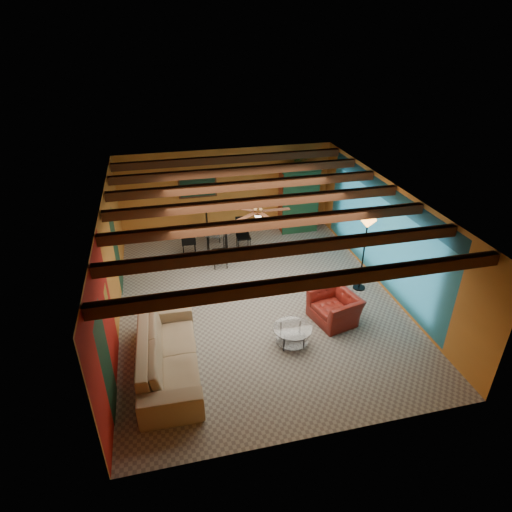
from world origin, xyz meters
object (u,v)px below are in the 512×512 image
object	(u,v)px
coffee_table	(292,335)
potted_plant	(300,162)
vase	(215,218)
sofa	(168,354)
armoire	(298,201)
floor_lamp	(363,255)
dining_table	(216,237)
armchair	(335,308)

from	to	relation	value
coffee_table	potted_plant	xyz separation A→B (m)	(1.87, 5.38, 2.03)
potted_plant	vase	xyz separation A→B (m)	(-2.79, -1.02, -1.12)
sofa	potted_plant	world-z (taller)	potted_plant
sofa	armoire	world-z (taller)	armoire
vase	potted_plant	bearing A→B (deg)	20.04
armoire	floor_lamp	size ratio (longest dim) A/B	1.03
floor_lamp	vase	size ratio (longest dim) A/B	10.19
coffee_table	armoire	xyz separation A→B (m)	(1.87, 5.38, 0.78)
coffee_table	potted_plant	world-z (taller)	potted_plant
dining_table	armoire	size ratio (longest dim) A/B	0.99
coffee_table	dining_table	xyz separation A→B (m)	(-0.92, 4.36, 0.30)
armoire	floor_lamp	xyz separation A→B (m)	(0.45, -3.73, -0.03)
sofa	floor_lamp	size ratio (longest dim) A/B	1.47
coffee_table	dining_table	distance (m)	4.47
sofa	vase	bearing A→B (deg)	-18.15
coffee_table	floor_lamp	world-z (taller)	floor_lamp
potted_plant	sofa	bearing A→B (deg)	-128.45
coffee_table	dining_table	bearing A→B (deg)	101.86
coffee_table	potted_plant	distance (m)	6.04
dining_table	sofa	bearing A→B (deg)	-109.80
armoire	floor_lamp	world-z (taller)	armoire
potted_plant	coffee_table	bearing A→B (deg)	-109.17
armoire	floor_lamp	distance (m)	3.76
armoire	dining_table	bearing A→B (deg)	-160.36
armchair	floor_lamp	bearing A→B (deg)	119.26
coffee_table	armoire	distance (m)	5.75
coffee_table	vase	bearing A→B (deg)	101.86
sofa	potted_plant	bearing A→B (deg)	-36.80
sofa	armoire	distance (m)	7.14
armchair	potted_plant	world-z (taller)	potted_plant
sofa	armoire	size ratio (longest dim) A/B	1.42
sofa	armoire	bearing A→B (deg)	-36.80
armchair	potted_plant	size ratio (longest dim) A/B	2.06
sofa	dining_table	distance (m)	4.85
armchair	vase	size ratio (longest dim) A/B	5.45
armchair	coffee_table	distance (m)	1.31
armoire	vase	distance (m)	2.97
armchair	dining_table	distance (m)	4.34
coffee_table	floor_lamp	distance (m)	2.94
potted_plant	floor_lamp	bearing A→B (deg)	-83.12
sofa	vase	distance (m)	4.90
armoire	vase	size ratio (longest dim) A/B	10.52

